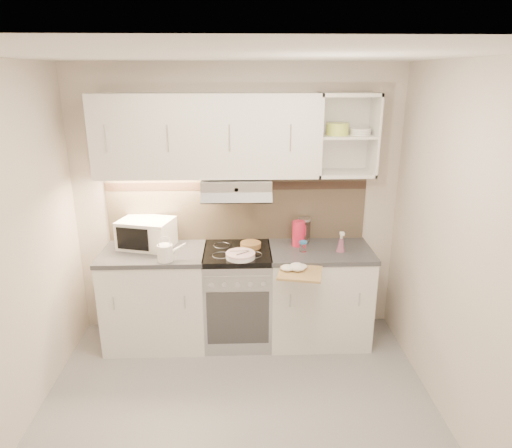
% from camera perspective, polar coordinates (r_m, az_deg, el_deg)
% --- Properties ---
extents(ground, '(3.00, 3.00, 0.00)m').
position_cam_1_polar(ground, '(3.61, -2.22, -23.39)').
color(ground, gray).
rests_on(ground, ground).
extents(room_shell, '(3.04, 2.84, 2.52)m').
position_cam_1_polar(room_shell, '(3.16, -2.53, 4.10)').
color(room_shell, beige).
rests_on(room_shell, ground).
extents(base_cabinet_left, '(0.90, 0.60, 0.86)m').
position_cam_1_polar(base_cabinet_left, '(4.35, -12.33, -9.11)').
color(base_cabinet_left, white).
rests_on(base_cabinet_left, ground).
extents(worktop_left, '(0.92, 0.62, 0.04)m').
position_cam_1_polar(worktop_left, '(4.16, -12.75, -3.60)').
color(worktop_left, '#47474C').
rests_on(worktop_left, base_cabinet_left).
extents(base_cabinet_right, '(0.90, 0.60, 0.86)m').
position_cam_1_polar(base_cabinet_right, '(4.34, 7.80, -8.91)').
color(base_cabinet_right, white).
rests_on(base_cabinet_right, ground).
extents(worktop_right, '(0.92, 0.62, 0.04)m').
position_cam_1_polar(worktop_right, '(4.15, 8.07, -3.37)').
color(worktop_right, '#47474C').
rests_on(worktop_right, base_cabinet_right).
extents(electric_range, '(0.60, 0.60, 0.90)m').
position_cam_1_polar(electric_range, '(4.27, -2.28, -8.90)').
color(electric_range, '#B7B7BC').
rests_on(electric_range, ground).
extents(microwave, '(0.53, 0.45, 0.26)m').
position_cam_1_polar(microwave, '(4.23, -13.53, -1.14)').
color(microwave, white).
rests_on(microwave, worktop_left).
extents(watering_can, '(0.25, 0.15, 0.22)m').
position_cam_1_polar(watering_can, '(3.90, -11.17, -3.44)').
color(watering_can, white).
rests_on(watering_can, worktop_left).
extents(plate_stack, '(0.25, 0.25, 0.05)m').
position_cam_1_polar(plate_stack, '(3.91, -1.95, -3.92)').
color(plate_stack, white).
rests_on(plate_stack, electric_range).
extents(bread_loaf, '(0.19, 0.19, 0.05)m').
position_cam_1_polar(bread_loaf, '(4.14, -0.67, -2.62)').
color(bread_loaf, olive).
rests_on(bread_loaf, electric_range).
extents(pink_pitcher, '(0.12, 0.12, 0.23)m').
position_cam_1_polar(pink_pitcher, '(4.17, 5.35, -1.19)').
color(pink_pitcher, red).
rests_on(pink_pitcher, worktop_right).
extents(glass_jar, '(0.12, 0.12, 0.23)m').
position_cam_1_polar(glass_jar, '(4.27, 6.04, -0.73)').
color(glass_jar, silver).
rests_on(glass_jar, worktop_right).
extents(spice_jar, '(0.07, 0.07, 0.10)m').
position_cam_1_polar(spice_jar, '(4.05, 5.90, -2.77)').
color(spice_jar, silver).
rests_on(spice_jar, worktop_right).
extents(spray_bottle, '(0.07, 0.07, 0.20)m').
position_cam_1_polar(spray_bottle, '(4.09, 10.57, -2.38)').
color(spray_bottle, pink).
rests_on(spray_bottle, worktop_right).
extents(cutting_board, '(0.40, 0.38, 0.02)m').
position_cam_1_polar(cutting_board, '(3.72, 5.53, -6.12)').
color(cutting_board, tan).
rests_on(cutting_board, base_cabinet_right).
extents(dish_towel, '(0.24, 0.21, 0.06)m').
position_cam_1_polar(dish_towel, '(3.73, 4.83, -5.33)').
color(dish_towel, white).
rests_on(dish_towel, cutting_board).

